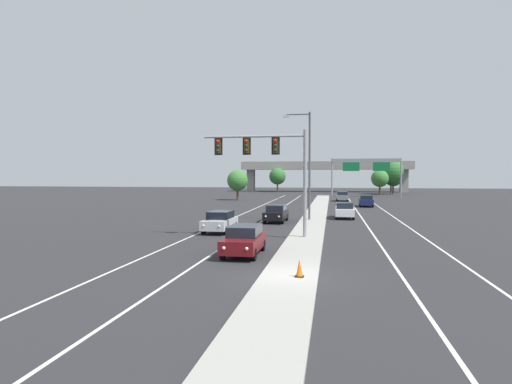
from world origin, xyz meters
TOP-DOWN VIEW (x-y plane):
  - ground_plane at (0.00, 0.00)m, footprint 260.00×260.00m
  - median_island at (0.00, 18.00)m, footprint 2.40×110.00m
  - lane_stripe_oncoming_center at (-4.70, 25.00)m, footprint 0.14×100.00m
  - lane_stripe_receding_center at (4.70, 25.00)m, footprint 0.14×100.00m
  - edge_stripe_left at (-8.00, 25.00)m, footprint 0.14×100.00m
  - edge_stripe_right at (8.00, 25.00)m, footprint 0.14×100.00m
  - overhead_signal_mast at (-2.49, 11.48)m, footprint 7.11×0.44m
  - street_lamp_median at (-0.56, 23.12)m, footprint 2.58×0.28m
  - car_oncoming_darkred at (-2.94, 5.00)m, footprint 1.83×4.47m
  - car_oncoming_silver at (-6.59, 14.02)m, footprint 1.90×4.50m
  - car_oncoming_black at (-3.30, 21.77)m, footprint 1.90×4.50m
  - car_receding_white at (2.98, 26.41)m, footprint 1.85×4.48m
  - car_receding_navy at (6.30, 43.35)m, footprint 1.92×4.51m
  - car_receding_grey at (3.37, 55.48)m, footprint 1.92×4.51m
  - traffic_cone_median_nose at (0.44, -0.32)m, footprint 0.36×0.36m
  - highway_sign_gantry at (8.20, 69.81)m, footprint 13.28×0.42m
  - overpass_bridge at (0.00, 95.44)m, footprint 42.40×6.40m
  - tree_far_right_a at (15.14, 84.09)m, footprint 3.90×3.90m
  - tree_far_right_b at (14.59, 83.35)m, footprint 5.41×5.41m
  - tree_far_left_c at (-14.14, 55.36)m, footprint 3.54×3.54m
  - tree_far_left_a at (-11.78, 91.90)m, footprint 4.15×4.15m
  - tree_far_right_c at (11.83, 79.89)m, footprint 3.73×3.73m

SIDE VIEW (x-z plane):
  - ground_plane at x=0.00m, z-range 0.00..0.00m
  - lane_stripe_oncoming_center at x=-4.70m, z-range 0.00..0.01m
  - lane_stripe_receding_center at x=4.70m, z-range 0.00..0.01m
  - edge_stripe_left at x=-8.00m, z-range 0.00..0.01m
  - edge_stripe_right at x=8.00m, z-range 0.00..0.01m
  - median_island at x=0.00m, z-range 0.00..0.15m
  - traffic_cone_median_nose at x=0.44m, z-range 0.14..0.88m
  - car_oncoming_darkred at x=-2.94m, z-range 0.03..1.61m
  - car_oncoming_silver at x=-6.59m, z-range 0.03..1.61m
  - car_oncoming_black at x=-3.30m, z-range 0.03..1.61m
  - car_receding_white at x=2.98m, z-range 0.03..1.61m
  - car_receding_navy at x=6.30m, z-range 0.03..1.61m
  - car_receding_grey at x=3.37m, z-range 0.03..1.61m
  - tree_far_left_c at x=-14.14m, z-range 0.78..5.90m
  - tree_far_right_c at x=11.83m, z-range 0.82..6.22m
  - tree_far_right_a at x=15.14m, z-range 0.86..6.50m
  - tree_far_left_a at x=-11.78m, z-range 0.92..6.92m
  - tree_far_right_b at x=14.59m, z-range 1.20..9.03m
  - overhead_signal_mast at x=-2.49m, z-range 1.86..9.06m
  - overpass_bridge at x=0.00m, z-range 1.96..9.61m
  - street_lamp_median at x=-0.56m, z-range 0.79..10.79m
  - highway_sign_gantry at x=8.20m, z-range 2.41..9.91m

